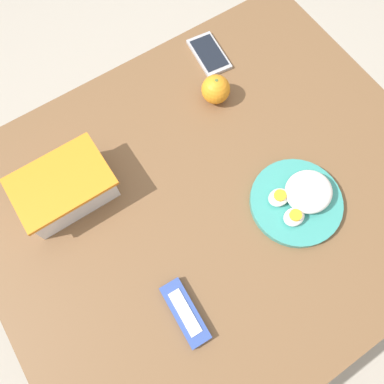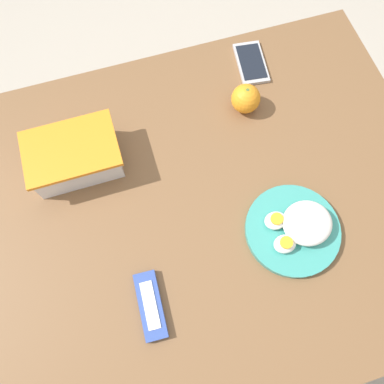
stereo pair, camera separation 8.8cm
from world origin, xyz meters
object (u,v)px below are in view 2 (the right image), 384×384
object	(u,v)px
orange_fruit	(246,99)
rice_plate	(297,228)
food_container	(75,157)
candy_bar	(150,305)
cell_phone	(251,63)

from	to	relation	value
orange_fruit	rice_plate	xyz separation A→B (m)	(-0.00, -0.35, -0.02)
orange_fruit	food_container	bearing A→B (deg)	-175.37
food_container	rice_plate	world-z (taller)	food_container
food_container	candy_bar	size ratio (longest dim) A/B	1.49
rice_plate	candy_bar	size ratio (longest dim) A/B	1.50
rice_plate	candy_bar	distance (m)	0.37
candy_bar	cell_phone	distance (m)	0.70
rice_plate	orange_fruit	bearing A→B (deg)	89.61
food_container	orange_fruit	xyz separation A→B (m)	(0.45, 0.04, -0.00)
food_container	orange_fruit	bearing A→B (deg)	4.63
food_container	orange_fruit	size ratio (longest dim) A/B	2.90
candy_bar	orange_fruit	bearing A→B (deg)	48.75
candy_bar	cell_phone	size ratio (longest dim) A/B	0.99
rice_plate	candy_bar	world-z (taller)	rice_plate
candy_bar	food_container	bearing A→B (deg)	102.21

